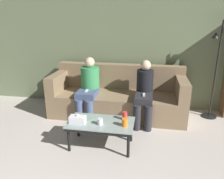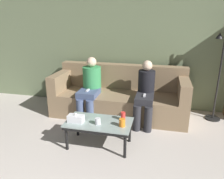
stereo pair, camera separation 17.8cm
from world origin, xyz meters
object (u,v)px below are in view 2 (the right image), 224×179
cup_near_right (123,116)px  standing_lamp (223,61)px  coffee_table (99,124)px  tissue_box (76,118)px  cup_near_left (122,123)px  cup_far_center (98,121)px  seated_person_left_end (90,86)px  couch (119,97)px  seated_person_mid_left (145,92)px

cup_near_right → standing_lamp: standing_lamp is taller
coffee_table → tissue_box: 0.33m
cup_near_left → tissue_box: tissue_box is taller
standing_lamp → cup_far_center: bearing=-142.1°
tissue_box → seated_person_left_end: seated_person_left_end is taller
couch → cup_near_right: 1.08m
coffee_table → cup_near_left: (0.34, -0.06, 0.10)m
couch → standing_lamp: standing_lamp is taller
tissue_box → seated_person_mid_left: size_ratio=0.20×
cup_near_right → standing_lamp: size_ratio=0.07×
couch → cup_near_right: bearing=-76.0°
cup_far_center → seated_person_mid_left: (0.55, 0.99, 0.14)m
coffee_table → cup_near_right: size_ratio=7.78×
cup_far_center → couch: bearing=87.6°
tissue_box → cup_near_left: bearing=1.7°
tissue_box → cup_near_right: bearing=18.6°
tissue_box → standing_lamp: 2.60m
seated_person_left_end → tissue_box: bearing=-82.8°
standing_lamp → seated_person_left_end: standing_lamp is taller
standing_lamp → seated_person_mid_left: size_ratio=1.62×
coffee_table → tissue_box: (-0.31, -0.08, 0.09)m
couch → cup_near_left: (0.28, -1.23, 0.10)m
cup_near_left → coffee_table: bearing=170.3°
cup_near_left → cup_near_right: (-0.02, 0.19, 0.01)m
cup_near_left → tissue_box: size_ratio=0.49×
cup_near_right → seated_person_left_end: (-0.76, 0.82, 0.15)m
coffee_table → seated_person_mid_left: seated_person_mid_left is taller
seated_person_mid_left → cup_far_center: bearing=-119.1°
coffee_table → cup_far_center: (0.01, -0.07, 0.09)m
cup_far_center → seated_person_mid_left: seated_person_mid_left is taller
cup_far_center → cup_near_left: bearing=2.3°
cup_near_left → standing_lamp: size_ratio=0.06×
standing_lamp → seated_person_left_end: (-2.23, -0.36, -0.48)m
tissue_box → seated_person_left_end: bearing=97.2°
coffee_table → cup_far_center: cup_far_center is taller
coffee_table → standing_lamp: (1.79, 1.31, 0.73)m
cup_far_center → coffee_table: bearing=95.1°
couch → tissue_box: bearing=-106.4°
cup_near_right → seated_person_left_end: 1.13m
cup_far_center → standing_lamp: standing_lamp is taller
cup_near_right → couch: bearing=104.0°
cup_far_center → tissue_box: (-0.32, -0.01, 0.01)m
coffee_table → standing_lamp: 2.34m
coffee_table → cup_near_left: cup_near_left is taller
cup_far_center → seated_person_left_end: (-0.45, 1.03, 0.16)m
couch → cup_near_left: 1.27m
standing_lamp → seated_person_mid_left: (-1.23, -0.39, -0.51)m
cup_far_center → tissue_box: 0.32m
standing_lamp → coffee_table: bearing=-143.7°
cup_near_right → cup_far_center: bearing=-146.6°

